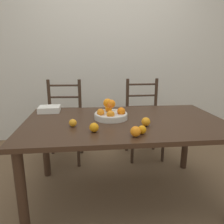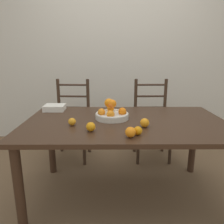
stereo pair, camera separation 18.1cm
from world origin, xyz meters
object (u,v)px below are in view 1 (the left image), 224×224
fruit_bowl (111,113)px  orange_loose_3 (146,122)px  book_stack (49,109)px  orange_loose_2 (142,130)px  orange_loose_0 (136,131)px  orange_loose_4 (73,123)px  chair_left (64,123)px  orange_loose_1 (94,127)px  chair_right (144,120)px

fruit_bowl → orange_loose_3: bearing=-42.8°
fruit_bowl → orange_loose_3: size_ratio=4.12×
fruit_bowl → book_stack: fruit_bowl is taller
orange_loose_2 → orange_loose_3: size_ratio=0.87×
fruit_bowl → orange_loose_0: fruit_bowl is taller
orange_loose_4 → chair_left: 1.01m
orange_loose_1 → orange_loose_2: size_ratio=1.12×
orange_loose_2 → orange_loose_3: orange_loose_3 is taller
chair_left → orange_loose_4: bearing=-75.3°
fruit_bowl → orange_loose_1: size_ratio=4.23×
orange_loose_0 → chair_right: 1.30m
orange_loose_3 → chair_left: bearing=126.9°
orange_loose_4 → chair_right: 1.28m
fruit_bowl → orange_loose_2: size_ratio=4.75×
orange_loose_0 → orange_loose_3: size_ratio=1.03×
orange_loose_3 → book_stack: 0.98m
orange_loose_2 → book_stack: size_ratio=0.30×
orange_loose_2 → orange_loose_0: bearing=-140.2°
orange_loose_3 → book_stack: size_ratio=0.35×
orange_loose_0 → chair_left: (-0.62, 1.21, -0.29)m
fruit_bowl → book_stack: 0.65m
orange_loose_2 → chair_left: bearing=120.1°
fruit_bowl → orange_loose_1: fruit_bowl is taller
chair_right → book_stack: size_ratio=4.86×
fruit_bowl → orange_loose_2: (0.18, -0.40, -0.02)m
orange_loose_1 → chair_left: 1.18m
chair_left → book_stack: chair_left is taller
chair_right → book_stack: chair_right is taller
orange_loose_1 → book_stack: size_ratio=0.34×
orange_loose_1 → orange_loose_4: bearing=138.8°
orange_loose_1 → orange_loose_2: (0.34, -0.08, -0.00)m
orange_loose_0 → orange_loose_4: 0.51m
orange_loose_0 → orange_loose_1: bearing=156.1°
chair_left → orange_loose_2: bearing=-56.0°
fruit_bowl → book_stack: (-0.57, 0.30, -0.02)m
orange_loose_3 → chair_right: (0.25, 1.00, -0.29)m
orange_loose_1 → chair_left: size_ratio=0.07×
orange_loose_1 → orange_loose_4: (-0.16, 0.14, -0.00)m
orange_loose_2 → orange_loose_3: bearing=66.7°
orange_loose_3 → chair_right: chair_right is taller
orange_loose_2 → book_stack: orange_loose_2 is taller
orange_loose_0 → orange_loose_1: size_ratio=1.06×
fruit_bowl → orange_loose_3: 0.34m
fruit_bowl → orange_loose_2: 0.44m
orange_loose_2 → chair_right: (0.32, 1.17, -0.29)m
fruit_bowl → chair_left: chair_left is taller
orange_loose_0 → chair_right: chair_right is taller
fruit_bowl → orange_loose_0: size_ratio=3.98×
fruit_bowl → chair_left: bearing=123.0°
orange_loose_4 → book_stack: (-0.26, 0.49, -0.00)m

